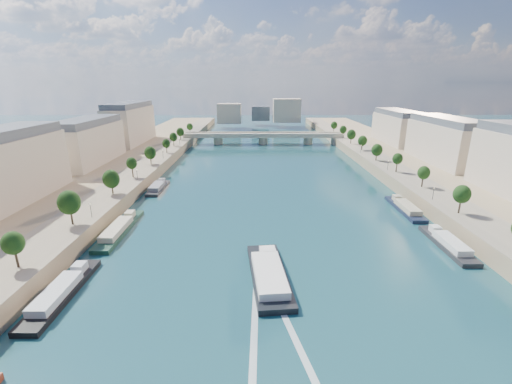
{
  "coord_description": "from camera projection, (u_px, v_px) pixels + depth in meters",
  "views": [
    {
      "loc": [
        -5.84,
        -20.99,
        41.82
      ],
      "look_at": [
        -5.47,
        93.83,
        5.0
      ],
      "focal_mm": 24.0,
      "sensor_mm": 36.0,
      "label": 1
    }
  ],
  "objects": [
    {
      "name": "buildings_left",
      "position": [
        53.0,
        150.0,
        134.15
      ],
      "size": [
        16.0,
        226.0,
        23.2
      ],
      "color": "beige",
      "rests_on": "ground"
    },
    {
      "name": "pave_right",
      "position": [
        424.0,
        187.0,
        126.64
      ],
      "size": [
        14.0,
        520.0,
        0.1
      ],
      "primitive_type": "cube",
      "color": "gray",
      "rests_on": "quay_right"
    },
    {
      "name": "quay_right",
      "position": [
        463.0,
        193.0,
        127.46
      ],
      "size": [
        44.0,
        520.0,
        5.0
      ],
      "primitive_type": "cube",
      "color": "#9E8460",
      "rests_on": "ground"
    },
    {
      "name": "wake",
      "position": [
        272.0,
        329.0,
        60.83
      ],
      "size": [
        10.74,
        26.02,
        0.04
      ],
      "color": "silver",
      "rests_on": "ground"
    },
    {
      "name": "ground",
      "position": [
        271.0,
        200.0,
        128.0
      ],
      "size": [
        700.0,
        700.0,
        0.0
      ],
      "primitive_type": "plane",
      "color": "#0D343B",
      "rests_on": "ground"
    },
    {
      "name": "moored_barges_right",
      "position": [
        504.0,
        291.0,
        70.45
      ],
      "size": [
        5.0,
        125.87,
        3.6
      ],
      "color": "black",
      "rests_on": "ground"
    },
    {
      "name": "lamps_right",
      "position": [
        407.0,
        176.0,
        130.55
      ],
      "size": [
        0.36,
        200.36,
        4.28
      ],
      "color": "black",
      "rests_on": "ground"
    },
    {
      "name": "lamps_left",
      "position": [
        118.0,
        188.0,
        115.94
      ],
      "size": [
        0.36,
        200.36,
        4.28
      ],
      "color": "black",
      "rests_on": "ground"
    },
    {
      "name": "skyline",
      "position": [
        264.0,
        112.0,
        332.57
      ],
      "size": [
        79.0,
        42.0,
        22.0
      ],
      "color": "beige",
      "rests_on": "ground"
    },
    {
      "name": "quay_left",
      "position": [
        77.0,
        194.0,
        127.02
      ],
      "size": [
        44.0,
        520.0,
        5.0
      ],
      "primitive_type": "cube",
      "color": "#9E8460",
      "rests_on": "ground"
    },
    {
      "name": "bridge",
      "position": [
        263.0,
        137.0,
        242.3
      ],
      "size": [
        112.0,
        12.0,
        8.15
      ],
      "color": "#C1B79E",
      "rests_on": "ground"
    },
    {
      "name": "tour_barge",
      "position": [
        269.0,
        274.0,
        76.36
      ],
      "size": [
        10.22,
        27.43,
        3.72
      ],
      "rotation": [
        0.0,
        0.0,
        0.1
      ],
      "color": "black",
      "rests_on": "ground"
    },
    {
      "name": "buildings_right",
      "position": [
        485.0,
        150.0,
        134.67
      ],
      "size": [
        16.0,
        226.0,
        23.2
      ],
      "color": "beige",
      "rests_on": "ground"
    },
    {
      "name": "trees_right",
      "position": [
        409.0,
        166.0,
        134.49
      ],
      "size": [
        4.8,
        268.8,
        8.26
      ],
      "color": "#382B1E",
      "rests_on": "ground"
    },
    {
      "name": "pave_left",
      "position": [
        117.0,
        187.0,
        126.29
      ],
      "size": [
        14.0,
        520.0,
        0.1
      ],
      "primitive_type": "cube",
      "color": "gray",
      "rests_on": "quay_left"
    },
    {
      "name": "moored_barges_left",
      "position": [
        70.0,
        283.0,
        73.27
      ],
      "size": [
        5.0,
        156.0,
        3.6
      ],
      "color": "#1C273D",
      "rests_on": "ground"
    },
    {
      "name": "trees_left",
      "position": [
        122.0,
        171.0,
        126.54
      ],
      "size": [
        4.8,
        268.8,
        8.26
      ],
      "color": "#382B1E",
      "rests_on": "ground"
    }
  ]
}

